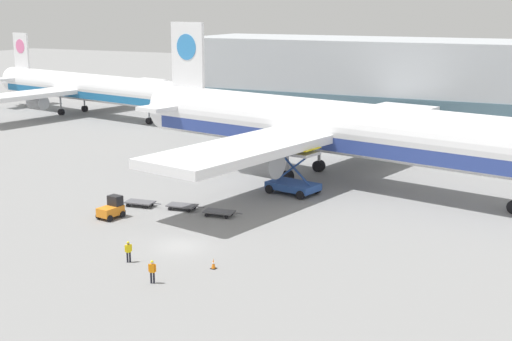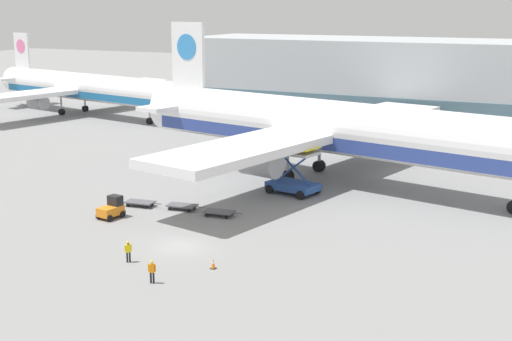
{
  "view_description": "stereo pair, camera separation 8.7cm",
  "coord_description": "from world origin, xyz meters",
  "px_view_note": "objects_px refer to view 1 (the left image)",
  "views": [
    {
      "loc": [
        29.21,
        -46.71,
        19.14
      ],
      "look_at": [
        1.2,
        11.65,
        4.0
      ],
      "focal_mm": 50.0,
      "sensor_mm": 36.0,
      "label": 1
    },
    {
      "loc": [
        29.29,
        -46.68,
        19.14
      ],
      "look_at": [
        1.2,
        11.65,
        4.0
      ],
      "focal_mm": 50.0,
      "sensor_mm": 36.0,
      "label": 2
    }
  ],
  "objects_px": {
    "scissor_lift_loader": "(293,175)",
    "baggage_dolly_third": "(219,212)",
    "baggage_dolly_lead": "(140,202)",
    "ground_crew_far": "(152,270)",
    "baggage_tug_foreground": "(112,209)",
    "airplane_main": "(330,129)",
    "ground_crew_near": "(128,250)",
    "traffic_cone_near": "(213,264)",
    "baggage_dolly_second": "(182,206)",
    "airplane_distant": "(82,88)"
  },
  "relations": [
    {
      "from": "scissor_lift_loader",
      "to": "baggage_dolly_third",
      "type": "relative_size",
      "value": 1.52
    },
    {
      "from": "baggage_dolly_lead",
      "to": "ground_crew_far",
      "type": "distance_m",
      "value": 20.03
    },
    {
      "from": "baggage_tug_foreground",
      "to": "baggage_dolly_third",
      "type": "distance_m",
      "value": 9.85
    },
    {
      "from": "airplane_main",
      "to": "scissor_lift_loader",
      "type": "height_order",
      "value": "airplane_main"
    },
    {
      "from": "baggage_dolly_third",
      "to": "ground_crew_near",
      "type": "distance_m",
      "value": 13.68
    },
    {
      "from": "traffic_cone_near",
      "to": "baggage_dolly_third",
      "type": "bearing_deg",
      "value": 116.7
    },
    {
      "from": "traffic_cone_near",
      "to": "ground_crew_far",
      "type": "bearing_deg",
      "value": -119.65
    },
    {
      "from": "baggage_dolly_second",
      "to": "traffic_cone_near",
      "type": "bearing_deg",
      "value": -57.02
    },
    {
      "from": "airplane_main",
      "to": "baggage_dolly_second",
      "type": "relative_size",
      "value": 15.23
    },
    {
      "from": "airplane_main",
      "to": "baggage_tug_foreground",
      "type": "distance_m",
      "value": 26.02
    },
    {
      "from": "baggage_dolly_second",
      "to": "airplane_distant",
      "type": "bearing_deg",
      "value": 130.5
    },
    {
      "from": "baggage_dolly_second",
      "to": "baggage_dolly_third",
      "type": "xyz_separation_m",
      "value": [
        4.19,
        -0.31,
        0.0
      ]
    },
    {
      "from": "airplane_distant",
      "to": "airplane_main",
      "type": "bearing_deg",
      "value": -13.74
    },
    {
      "from": "baggage_tug_foreground",
      "to": "baggage_dolly_lead",
      "type": "bearing_deg",
      "value": 7.11
    },
    {
      "from": "scissor_lift_loader",
      "to": "baggage_dolly_third",
      "type": "xyz_separation_m",
      "value": [
        -3.04,
        -10.45,
        -1.54
      ]
    },
    {
      "from": "baggage_tug_foreground",
      "to": "traffic_cone_near",
      "type": "xyz_separation_m",
      "value": [
        14.69,
        -7.31,
        -0.5
      ]
    },
    {
      "from": "baggage_dolly_third",
      "to": "baggage_dolly_second",
      "type": "bearing_deg",
      "value": 169.11
    },
    {
      "from": "airplane_distant",
      "to": "baggage_tug_foreground",
      "type": "xyz_separation_m",
      "value": [
        42.97,
        -49.02,
        -3.9
      ]
    },
    {
      "from": "baggage_tug_foreground",
      "to": "traffic_cone_near",
      "type": "distance_m",
      "value": 16.41
    },
    {
      "from": "baggage_tug_foreground",
      "to": "ground_crew_far",
      "type": "distance_m",
      "value": 16.88
    },
    {
      "from": "baggage_dolly_lead",
      "to": "baggage_dolly_second",
      "type": "relative_size",
      "value": 1.0
    },
    {
      "from": "airplane_distant",
      "to": "baggage_dolly_lead",
      "type": "bearing_deg",
      "value": -34.01
    },
    {
      "from": "baggage_tug_foreground",
      "to": "ground_crew_far",
      "type": "bearing_deg",
      "value": -124.93
    },
    {
      "from": "airplane_main",
      "to": "ground_crew_near",
      "type": "relative_size",
      "value": 34.42
    },
    {
      "from": "baggage_dolly_second",
      "to": "ground_crew_far",
      "type": "relative_size",
      "value": 2.21
    },
    {
      "from": "baggage_tug_foreground",
      "to": "ground_crew_far",
      "type": "relative_size",
      "value": 1.55
    },
    {
      "from": "airplane_main",
      "to": "ground_crew_far",
      "type": "relative_size",
      "value": 33.65
    },
    {
      "from": "ground_crew_near",
      "to": "ground_crew_far",
      "type": "bearing_deg",
      "value": 93.7
    },
    {
      "from": "airplane_main",
      "to": "baggage_tug_foreground",
      "type": "bearing_deg",
      "value": -108.57
    },
    {
      "from": "baggage_tug_foreground",
      "to": "scissor_lift_loader",
      "type": "bearing_deg",
      "value": -28.7
    },
    {
      "from": "baggage_dolly_lead",
      "to": "baggage_dolly_third",
      "type": "height_order",
      "value": "same"
    },
    {
      "from": "baggage_tug_foreground",
      "to": "baggage_dolly_third",
      "type": "relative_size",
      "value": 0.7
    },
    {
      "from": "baggage_dolly_lead",
      "to": "baggage_dolly_third",
      "type": "relative_size",
      "value": 1.0
    },
    {
      "from": "baggage_dolly_second",
      "to": "ground_crew_far",
      "type": "height_order",
      "value": "ground_crew_far"
    },
    {
      "from": "scissor_lift_loader",
      "to": "ground_crew_near",
      "type": "height_order",
      "value": "scissor_lift_loader"
    },
    {
      "from": "airplane_distant",
      "to": "baggage_dolly_second",
      "type": "bearing_deg",
      "value": -30.79
    },
    {
      "from": "scissor_lift_loader",
      "to": "baggage_tug_foreground",
      "type": "xyz_separation_m",
      "value": [
        -11.65,
        -15.21,
        -1.05
      ]
    },
    {
      "from": "ground_crew_far",
      "to": "traffic_cone_near",
      "type": "relative_size",
      "value": 2.19
    },
    {
      "from": "baggage_tug_foreground",
      "to": "ground_crew_near",
      "type": "xyz_separation_m",
      "value": [
        8.21,
        -8.9,
        0.09
      ]
    },
    {
      "from": "ground_crew_far",
      "to": "traffic_cone_near",
      "type": "height_order",
      "value": "ground_crew_far"
    },
    {
      "from": "baggage_dolly_lead",
      "to": "traffic_cone_near",
      "type": "xyz_separation_m",
      "value": [
        14.56,
        -11.61,
        -0.01
      ]
    },
    {
      "from": "baggage_dolly_lead",
      "to": "baggage_dolly_second",
      "type": "xyz_separation_m",
      "value": [
        4.31,
        0.77,
        0.0
      ]
    },
    {
      "from": "baggage_tug_foreground",
      "to": "ground_crew_near",
      "type": "height_order",
      "value": "baggage_tug_foreground"
    },
    {
      "from": "baggage_tug_foreground",
      "to": "baggage_dolly_lead",
      "type": "xyz_separation_m",
      "value": [
        0.12,
        4.3,
        -0.49
      ]
    },
    {
      "from": "scissor_lift_loader",
      "to": "baggage_dolly_lead",
      "type": "relative_size",
      "value": 1.52
    },
    {
      "from": "airplane_main",
      "to": "traffic_cone_near",
      "type": "bearing_deg",
      "value": -74.6
    },
    {
      "from": "baggage_dolly_third",
      "to": "traffic_cone_near",
      "type": "relative_size",
      "value": 4.84
    },
    {
      "from": "baggage_dolly_lead",
      "to": "ground_crew_near",
      "type": "height_order",
      "value": "ground_crew_near"
    },
    {
      "from": "airplane_distant",
      "to": "ground_crew_far",
      "type": "xyz_separation_m",
      "value": [
        55.18,
        -60.68,
        -3.78
      ]
    },
    {
      "from": "baggage_dolly_third",
      "to": "ground_crew_near",
      "type": "xyz_separation_m",
      "value": [
        -0.4,
        -13.66,
        0.58
      ]
    }
  ]
}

